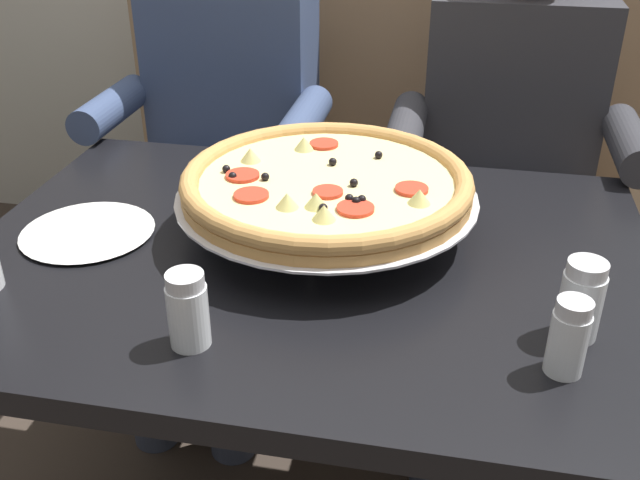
{
  "coord_description": "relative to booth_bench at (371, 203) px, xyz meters",
  "views": [
    {
      "loc": [
        0.22,
        -1.01,
        1.33
      ],
      "look_at": [
        0.02,
        0.0,
        0.75
      ],
      "focal_mm": 40.89,
      "sensor_mm": 36.0,
      "label": 1
    }
  ],
  "objects": [
    {
      "name": "diner_right",
      "position": [
        0.34,
        -0.27,
        0.31
      ],
      "size": [
        0.54,
        0.64,
        1.27
      ],
      "color": "#2D3342",
      "rests_on": "ground_plane"
    },
    {
      "name": "diner_left",
      "position": [
        -0.34,
        -0.27,
        0.31
      ],
      "size": [
        0.54,
        0.64,
        1.27
      ],
      "color": "#2D3342",
      "rests_on": "ground_plane"
    },
    {
      "name": "shaker_pepper_flakes",
      "position": [
        0.41,
        -1.03,
        0.38
      ],
      "size": [
        0.06,
        0.06,
        0.11
      ],
      "color": "white",
      "rests_on": "dining_table"
    },
    {
      "name": "pizza",
      "position": [
        0.02,
        -0.8,
        0.42
      ],
      "size": [
        0.51,
        0.51,
        0.12
      ],
      "color": "silver",
      "rests_on": "dining_table"
    },
    {
      "name": "shaker_parmesan",
      "position": [
        0.38,
        -1.11,
        0.38
      ],
      "size": [
        0.05,
        0.05,
        0.11
      ],
      "color": "white",
      "rests_on": "dining_table"
    },
    {
      "name": "plate_near_left",
      "position": [
        -0.38,
        -0.89,
        0.34
      ],
      "size": [
        0.23,
        0.23,
        0.02
      ],
      "color": "white",
      "rests_on": "dining_table"
    },
    {
      "name": "dining_table",
      "position": [
        0.0,
        -0.88,
        0.24
      ],
      "size": [
        1.12,
        0.82,
        0.73
      ],
      "color": "black",
      "rests_on": "ground_plane"
    },
    {
      "name": "booth_bench",
      "position": [
        0.0,
        0.0,
        0.0
      ],
      "size": [
        1.53,
        0.78,
        1.13
      ],
      "color": "#937556",
      "rests_on": "ground_plane"
    },
    {
      "name": "shaker_oregano",
      "position": [
        -0.1,
        -1.15,
        0.38
      ],
      "size": [
        0.05,
        0.05,
        0.11
      ],
      "color": "white",
      "rests_on": "dining_table"
    }
  ]
}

